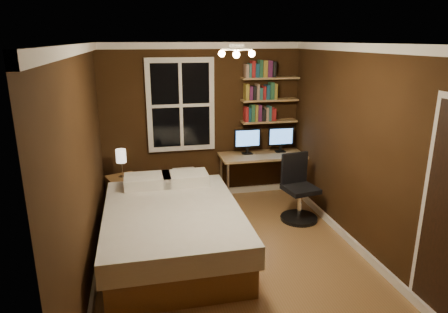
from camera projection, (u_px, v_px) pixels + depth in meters
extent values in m
plane|color=olive|center=(233.00, 259.00, 4.81)|extent=(4.20, 4.20, 0.00)
cube|color=black|center=(203.00, 123.00, 6.43)|extent=(3.20, 0.04, 2.50)
cube|color=black|center=(84.00, 169.00, 4.13)|extent=(0.04, 4.20, 2.50)
cube|color=black|center=(363.00, 151.00, 4.79)|extent=(0.04, 4.20, 2.50)
cube|color=white|center=(234.00, 44.00, 4.11)|extent=(3.20, 4.20, 0.02)
cube|color=white|center=(181.00, 105.00, 6.24)|extent=(1.06, 0.06, 1.46)
cube|color=#A07E4D|center=(269.00, 121.00, 6.54)|extent=(0.92, 0.22, 0.03)
cube|color=#A07E4D|center=(270.00, 100.00, 6.44)|extent=(0.92, 0.22, 0.03)
cube|color=#A07E4D|center=(270.00, 78.00, 6.34)|extent=(0.92, 0.22, 0.03)
cube|color=brown|center=(174.00, 241.00, 4.87)|extent=(1.51, 2.15, 0.34)
cube|color=silver|center=(173.00, 219.00, 4.79)|extent=(1.60, 2.22, 0.26)
cube|color=white|center=(148.00, 181.00, 5.46)|extent=(0.62, 0.43, 0.15)
cube|color=white|center=(185.00, 178.00, 5.57)|extent=(0.62, 0.43, 0.15)
cube|color=brown|center=(124.00, 194.00, 6.11)|extent=(0.55, 0.55, 0.54)
cube|color=beige|center=(184.00, 184.00, 6.54)|extent=(0.35, 0.12, 0.53)
cube|color=#A07E4D|center=(268.00, 155.00, 6.49)|extent=(1.58, 0.59, 0.04)
cylinder|color=beige|center=(228.00, 186.00, 6.20)|extent=(0.04, 0.04, 0.71)
cylinder|color=beige|center=(315.00, 179.00, 6.50)|extent=(0.04, 0.04, 0.71)
cylinder|color=beige|center=(221.00, 175.00, 6.68)|extent=(0.04, 0.04, 0.71)
cylinder|color=beige|center=(303.00, 169.00, 6.98)|extent=(0.04, 0.04, 0.71)
cylinder|color=black|center=(299.00, 218.00, 5.84)|extent=(0.53, 0.53, 0.05)
cylinder|color=silver|center=(300.00, 204.00, 5.78)|extent=(0.06, 0.06, 0.40)
cube|color=black|center=(301.00, 189.00, 5.72)|extent=(0.50, 0.50, 0.07)
cube|color=black|center=(294.00, 168.00, 5.81)|extent=(0.42, 0.12, 0.46)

